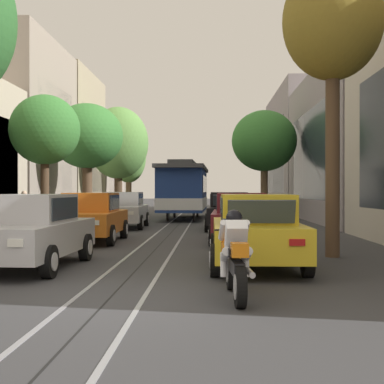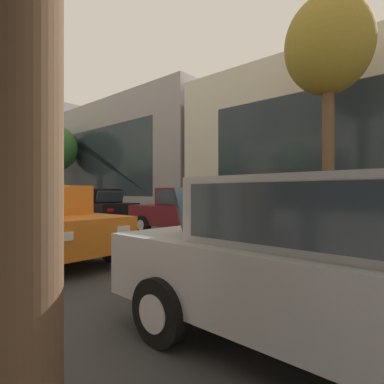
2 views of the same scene
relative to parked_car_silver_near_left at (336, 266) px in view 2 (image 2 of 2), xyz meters
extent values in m
plane|color=#38383A|center=(2.33, 15.39, -0.80)|extent=(160.00, 160.00, 0.00)
cube|color=beige|center=(11.34, 2.47, 2.79)|extent=(4.46, 15.31, 7.18)
cube|color=#2D3842|center=(9.13, 2.47, 2.43)|extent=(0.04, 10.93, 4.31)
cube|color=gray|center=(11.52, 18.08, 3.16)|extent=(4.82, 15.31, 7.91)
cube|color=#2D3842|center=(9.13, 18.08, 2.76)|extent=(0.04, 10.93, 4.75)
cube|color=gray|center=(12.04, 33.69, 3.97)|extent=(5.86, 15.31, 9.54)
cube|color=#2D3842|center=(9.13, 33.69, 3.50)|extent=(0.04, 10.93, 5.73)
cube|color=#B7B7BC|center=(0.00, -0.04, -0.15)|extent=(1.95, 4.36, 0.66)
cube|color=#B7B7BC|center=(0.00, 0.11, 0.48)|extent=(1.55, 2.12, 0.60)
cube|color=#2D3842|center=(0.05, 1.29, 0.46)|extent=(1.30, 0.24, 0.45)
cube|color=#2D3842|center=(0.75, 0.08, 0.48)|extent=(0.09, 1.81, 0.47)
cube|color=#2D3842|center=(-0.74, 0.14, 0.48)|extent=(0.09, 1.81, 0.47)
cube|color=#B21414|center=(0.63, 2.10, -0.05)|extent=(0.28, 0.05, 0.12)
cube|color=#B21414|center=(-0.48, 2.14, -0.05)|extent=(0.28, 0.05, 0.12)
cylinder|color=black|center=(0.93, 1.26, -0.48)|extent=(0.22, 0.65, 0.64)
cylinder|color=silver|center=(1.04, 1.26, -0.48)|extent=(0.03, 0.35, 0.35)
cylinder|color=black|center=(-0.83, 1.32, -0.48)|extent=(0.22, 0.65, 0.64)
cylinder|color=silver|center=(-0.94, 1.33, -0.48)|extent=(0.03, 0.35, 0.35)
cube|color=orange|center=(0.01, 6.00, -0.15)|extent=(1.84, 4.31, 0.66)
cube|color=orange|center=(0.01, 6.15, 0.48)|extent=(1.49, 2.08, 0.60)
cube|color=#2D3842|center=(0.02, 5.31, 0.46)|extent=(1.33, 0.23, 0.47)
cube|color=#2D3842|center=(0.00, 7.33, 0.46)|extent=(1.30, 0.21, 0.45)
cube|color=#2D3842|center=(0.76, 6.16, 0.48)|extent=(0.04, 1.81, 0.47)
cube|color=white|center=(0.59, 3.84, -0.05)|extent=(0.28, 0.04, 0.14)
cube|color=#B21414|center=(0.55, 8.16, -0.05)|extent=(0.28, 0.04, 0.12)
cube|color=white|center=(-0.53, 3.83, -0.05)|extent=(0.28, 0.04, 0.14)
cylinder|color=black|center=(0.90, 4.67, -0.48)|extent=(0.21, 0.64, 0.64)
cylinder|color=silver|center=(1.01, 4.67, -0.48)|extent=(0.02, 0.35, 0.35)
cylinder|color=black|center=(-0.86, 4.66, -0.48)|extent=(0.21, 0.64, 0.64)
cylinder|color=silver|center=(-0.97, 4.66, -0.48)|extent=(0.02, 0.35, 0.35)
cylinder|color=black|center=(0.88, 7.34, -0.48)|extent=(0.21, 0.64, 0.64)
cylinder|color=silver|center=(0.99, 7.34, -0.48)|extent=(0.02, 0.35, 0.35)
cube|color=white|center=(0.65, 10.46, -0.05)|extent=(0.28, 0.05, 0.14)
cylinder|color=black|center=(0.95, 11.30, -0.48)|extent=(0.21, 0.64, 0.64)
cylinder|color=silver|center=(1.06, 11.30, -0.48)|extent=(0.03, 0.35, 0.35)
cube|color=#2D3842|center=(4.86, 0.92, 0.46)|extent=(1.33, 0.23, 0.47)
cube|color=white|center=(4.31, 2.39, -0.05)|extent=(0.28, 0.04, 0.14)
cube|color=white|center=(5.43, 2.39, -0.05)|extent=(0.28, 0.04, 0.14)
cylinder|color=black|center=(3.99, 1.56, -0.48)|extent=(0.20, 0.64, 0.64)
cylinder|color=silver|center=(3.88, 1.56, -0.48)|extent=(0.02, 0.35, 0.35)
cylinder|color=black|center=(5.75, 1.56, -0.48)|extent=(0.20, 0.64, 0.64)
cylinder|color=silver|center=(5.86, 1.56, -0.48)|extent=(0.02, 0.35, 0.35)
cube|color=maroon|center=(4.85, 6.02, -0.15)|extent=(1.93, 4.35, 0.66)
cube|color=maroon|center=(4.84, 5.87, 0.48)|extent=(1.54, 2.11, 0.60)
cube|color=#2D3842|center=(4.87, 6.71, 0.46)|extent=(1.34, 0.26, 0.47)
cube|color=#2D3842|center=(4.81, 4.69, 0.46)|extent=(1.30, 0.24, 0.45)
cube|color=#2D3842|center=(4.09, 5.89, 0.48)|extent=(0.09, 1.81, 0.47)
cube|color=#2D3842|center=(5.59, 5.84, 0.48)|extent=(0.09, 1.81, 0.47)
cube|color=white|center=(4.36, 8.19, -0.05)|extent=(0.28, 0.05, 0.14)
cube|color=#B21414|center=(4.22, 3.88, -0.05)|extent=(0.28, 0.05, 0.12)
cube|color=white|center=(5.47, 8.16, -0.05)|extent=(0.28, 0.05, 0.14)
cube|color=#B21414|center=(5.34, 3.84, -0.05)|extent=(0.28, 0.05, 0.12)
cylinder|color=black|center=(4.01, 7.38, -0.48)|extent=(0.22, 0.65, 0.64)
cylinder|color=silver|center=(3.90, 7.38, -0.48)|extent=(0.03, 0.35, 0.35)
cylinder|color=black|center=(5.77, 7.32, -0.48)|extent=(0.22, 0.65, 0.64)
cylinder|color=silver|center=(5.88, 7.32, -0.48)|extent=(0.03, 0.35, 0.35)
cylinder|color=black|center=(3.93, 4.71, -0.48)|extent=(0.22, 0.65, 0.64)
cylinder|color=silver|center=(3.82, 4.72, -0.48)|extent=(0.03, 0.35, 0.35)
cylinder|color=black|center=(5.68, 4.66, -0.48)|extent=(0.22, 0.65, 0.64)
cylinder|color=silver|center=(5.79, 4.65, -0.48)|extent=(0.03, 0.35, 0.35)
cube|color=black|center=(4.62, 11.54, -0.15)|extent=(1.80, 4.30, 0.66)
cube|color=black|center=(4.62, 11.39, 0.48)|extent=(1.48, 2.06, 0.60)
cube|color=#2D3842|center=(4.62, 12.23, 0.46)|extent=(1.33, 0.22, 0.47)
cube|color=#2D3842|center=(4.62, 10.21, 0.46)|extent=(1.30, 0.20, 0.45)
cube|color=#2D3842|center=(3.87, 11.39, 0.48)|extent=(0.03, 1.81, 0.47)
cube|color=#2D3842|center=(5.36, 11.39, 0.48)|extent=(0.03, 1.81, 0.47)
cube|color=white|center=(4.06, 13.70, -0.05)|extent=(0.28, 0.04, 0.14)
cube|color=#B21414|center=(4.06, 9.38, -0.05)|extent=(0.28, 0.04, 0.12)
cube|color=white|center=(5.17, 13.70, -0.05)|extent=(0.28, 0.04, 0.14)
cube|color=#B21414|center=(5.17, 9.38, -0.05)|extent=(0.28, 0.04, 0.12)
cylinder|color=black|center=(3.74, 12.87, -0.48)|extent=(0.20, 0.64, 0.64)
cylinder|color=silver|center=(3.63, 12.87, -0.48)|extent=(0.02, 0.35, 0.35)
cylinder|color=black|center=(5.50, 12.87, -0.48)|extent=(0.20, 0.64, 0.64)
cylinder|color=silver|center=(5.61, 12.87, -0.48)|extent=(0.02, 0.35, 0.35)
cylinder|color=black|center=(3.74, 10.21, -0.48)|extent=(0.20, 0.64, 0.64)
cylinder|color=silver|center=(3.63, 10.21, -0.48)|extent=(0.02, 0.35, 0.35)
cylinder|color=black|center=(5.50, 10.21, -0.48)|extent=(0.20, 0.64, 0.64)
cylinder|color=silver|center=(5.61, 10.21, -0.48)|extent=(0.02, 0.35, 0.35)
cylinder|color=brown|center=(-2.06, 1.23, 1.59)|extent=(0.44, 0.44, 4.78)
cylinder|color=brown|center=(6.93, 2.21, 1.78)|extent=(0.35, 0.35, 5.16)
ellipsoid|color=olive|center=(6.93, 2.21, 5.11)|extent=(2.50, 2.58, 2.98)
cylinder|color=brown|center=(7.05, 21.38, 1.05)|extent=(0.43, 0.43, 3.69)
ellipsoid|color=#387A33|center=(7.05, 21.38, 3.80)|extent=(3.85, 3.90, 3.61)
cube|color=#2D3842|center=(3.54, 19.99, 1.20)|extent=(0.17, 6.37, 0.90)
cylinder|color=#332D28|center=(2.98, 17.94, -0.45)|extent=(0.14, 0.70, 0.70)
camera|label=1|loc=(3.89, -11.83, 0.88)|focal=52.21mm
camera|label=2|loc=(-2.83, -0.81, 0.64)|focal=28.84mm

